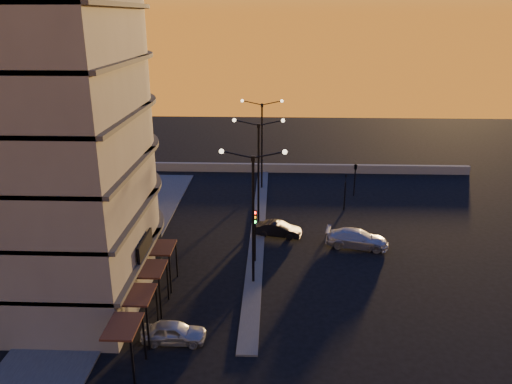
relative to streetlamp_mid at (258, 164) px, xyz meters
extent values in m
plane|color=black|center=(0.00, -10.00, -5.59)|extent=(120.00, 120.00, 0.00)
cube|color=#4A4A48|center=(-10.50, -6.00, -5.53)|extent=(5.00, 40.00, 0.12)
cube|color=#4A4A48|center=(0.00, 0.00, -5.53)|extent=(1.20, 36.00, 0.12)
cube|color=gray|center=(2.00, 16.00, -5.09)|extent=(44.00, 0.50, 1.00)
cylinder|color=slate|center=(-14.00, -8.00, 6.91)|extent=(14.00, 14.00, 25.00)
cube|color=slate|center=(-14.00, -13.00, 6.91)|extent=(14.00, 10.00, 25.00)
cylinder|color=black|center=(-14.00, -8.00, -3.99)|extent=(14.16, 14.16, 2.40)
cube|color=black|center=(-6.80, -12.00, -1.99)|extent=(0.15, 3.20, 1.20)
cylinder|color=black|center=(0.00, -10.00, -1.09)|extent=(0.18, 0.18, 9.00)
cube|color=black|center=(0.00, -10.00, 3.31)|extent=(0.25, 0.25, 0.35)
sphere|color=#FFE5B2|center=(-2.00, -10.00, 3.76)|extent=(0.32, 0.32, 0.32)
sphere|color=#FFE5B2|center=(2.00, -10.00, 3.76)|extent=(0.32, 0.32, 0.32)
cylinder|color=black|center=(0.00, 0.00, -1.09)|extent=(0.18, 0.18, 9.00)
cube|color=black|center=(0.00, 0.00, 3.31)|extent=(0.25, 0.25, 0.35)
sphere|color=#FFE5B2|center=(-2.00, 0.00, 3.76)|extent=(0.32, 0.32, 0.32)
sphere|color=#FFE5B2|center=(2.00, 0.00, 3.76)|extent=(0.32, 0.32, 0.32)
cylinder|color=black|center=(0.00, 10.00, -1.09)|extent=(0.18, 0.18, 9.00)
cube|color=black|center=(0.00, 10.00, 3.31)|extent=(0.25, 0.25, 0.35)
sphere|color=#FFE5B2|center=(-2.00, 10.00, 3.76)|extent=(0.32, 0.32, 0.32)
sphere|color=#FFE5B2|center=(2.00, 10.00, 3.76)|extent=(0.32, 0.32, 0.32)
cylinder|color=black|center=(0.00, -7.00, -3.99)|extent=(0.12, 0.12, 3.20)
cube|color=black|center=(0.00, -7.18, -1.84)|extent=(0.28, 0.16, 1.00)
sphere|color=#FF0C05|center=(0.00, -7.28, -1.49)|extent=(0.20, 0.20, 0.20)
sphere|color=orange|center=(0.00, -7.28, -1.84)|extent=(0.20, 0.20, 0.20)
sphere|color=#0CFF26|center=(0.00, -7.28, -2.19)|extent=(0.20, 0.20, 0.20)
cylinder|color=black|center=(8.00, 4.00, -4.19)|extent=(0.12, 0.12, 2.80)
imported|color=black|center=(8.00, 4.00, -2.39)|extent=(0.13, 0.16, 0.80)
cylinder|color=black|center=(9.50, 8.00, -4.19)|extent=(0.12, 0.12, 2.80)
imported|color=black|center=(9.50, 8.00, -2.39)|extent=(0.42, 1.99, 0.80)
imported|color=#B0B5B9|center=(-4.19, -16.83, -4.97)|extent=(3.64, 1.48, 1.24)
imported|color=black|center=(1.76, -2.19, -4.97)|extent=(3.96, 2.12, 1.24)
imported|color=silver|center=(8.00, -4.02, -4.88)|extent=(5.22, 2.90, 1.43)
camera|label=1|loc=(1.40, -40.43, 11.82)|focal=35.00mm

